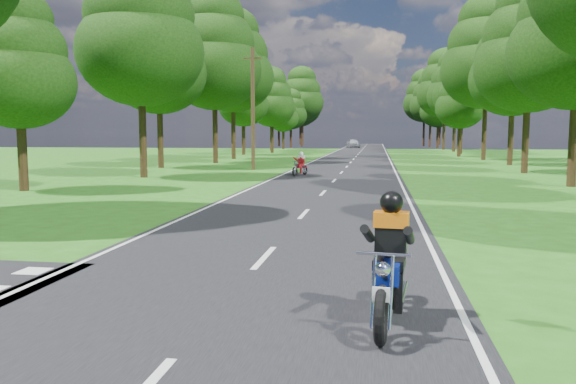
# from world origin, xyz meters

# --- Properties ---
(ground) EXTENTS (160.00, 160.00, 0.00)m
(ground) POSITION_xyz_m (0.00, 0.00, 0.00)
(ground) COLOR #255212
(ground) RESTS_ON ground
(main_road) EXTENTS (7.00, 140.00, 0.02)m
(main_road) POSITION_xyz_m (0.00, 50.00, 0.01)
(main_road) COLOR black
(main_road) RESTS_ON ground
(road_markings) EXTENTS (7.40, 140.00, 0.01)m
(road_markings) POSITION_xyz_m (-0.14, 48.13, 0.02)
(road_markings) COLOR silver
(road_markings) RESTS_ON main_road
(treeline) EXTENTS (40.00, 115.35, 14.78)m
(treeline) POSITION_xyz_m (1.43, 60.06, 8.25)
(treeline) COLOR black
(treeline) RESTS_ON ground
(telegraph_pole) EXTENTS (1.20, 0.26, 8.00)m
(telegraph_pole) POSITION_xyz_m (-6.00, 28.00, 4.07)
(telegraph_pole) COLOR #382616
(telegraph_pole) RESTS_ON ground
(rider_near_blue) EXTENTS (0.89, 2.07, 1.67)m
(rider_near_blue) POSITION_xyz_m (2.31, -1.40, 0.86)
(rider_near_blue) COLOR navy
(rider_near_blue) RESTS_ON main_road
(rider_far_red) EXTENTS (1.00, 1.72, 1.36)m
(rider_far_red) POSITION_xyz_m (-2.19, 23.10, 0.70)
(rider_far_red) COLOR #B60E24
(rider_far_red) RESTS_ON main_road
(distant_car) EXTENTS (2.76, 4.63, 1.48)m
(distant_car) POSITION_xyz_m (-1.82, 85.43, 0.76)
(distant_car) COLOR silver
(distant_car) RESTS_ON main_road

